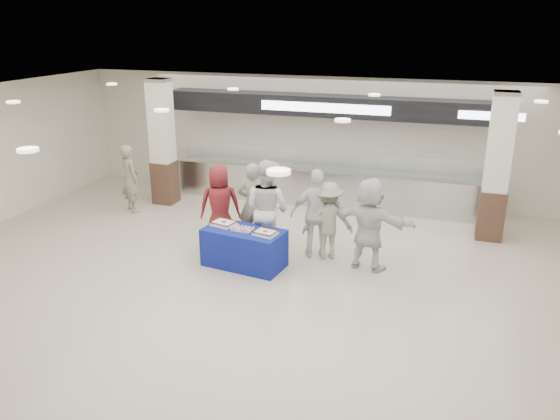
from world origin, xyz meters
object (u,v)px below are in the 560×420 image
(display_table, at_px, (244,248))
(soldier_bg, at_px, (130,178))
(chef_tall, at_px, (268,209))
(cupcake_tray, at_px, (242,229))
(chef_short, at_px, (317,214))
(soldier_b, at_px, (328,221))
(soldier_a, at_px, (253,205))
(civilian_white, at_px, (369,224))
(civilian_maroon, at_px, (220,205))
(sheet_cake_right, at_px, (265,233))
(sheet_cake_left, at_px, (224,223))

(display_table, xyz_separation_m, soldier_bg, (-3.87, 2.14, 0.47))
(chef_tall, distance_m, soldier_bg, 4.40)
(display_table, relative_size, cupcake_tray, 3.81)
(chef_tall, height_order, chef_short, chef_tall)
(cupcake_tray, relative_size, soldier_b, 0.26)
(soldier_a, xyz_separation_m, soldier_bg, (-3.67, 1.10, -0.05))
(soldier_a, relative_size, soldier_bg, 1.06)
(soldier_a, bearing_deg, chef_tall, 133.78)
(civilian_white, bearing_deg, soldier_bg, -1.26)
(display_table, distance_m, civilian_maroon, 1.33)
(chef_short, bearing_deg, soldier_b, 172.54)
(cupcake_tray, xyz_separation_m, soldier_b, (1.46, 0.92, 0.01))
(sheet_cake_right, bearing_deg, chef_short, 52.23)
(cupcake_tray, relative_size, civilian_white, 0.22)
(sheet_cake_left, relative_size, soldier_a, 0.28)
(civilian_white, bearing_deg, display_table, 27.87)
(cupcake_tray, distance_m, chef_short, 1.54)
(civilian_white, relative_size, soldier_bg, 1.07)
(soldier_a, height_order, civilian_white, civilian_white)
(sheet_cake_left, xyz_separation_m, cupcake_tray, (0.44, -0.13, -0.02))
(cupcake_tray, bearing_deg, display_table, 48.67)
(display_table, height_order, soldier_bg, soldier_bg)
(soldier_a, xyz_separation_m, chef_tall, (0.46, -0.40, 0.10))
(sheet_cake_right, distance_m, soldier_b, 1.40)
(chef_tall, bearing_deg, sheet_cake_left, 57.56)
(civilian_maroon, height_order, soldier_bg, civilian_maroon)
(soldier_a, bearing_deg, sheet_cake_left, 68.56)
(sheet_cake_right, bearing_deg, cupcake_tray, 170.42)
(sheet_cake_right, height_order, soldier_a, soldier_a)
(sheet_cake_right, distance_m, cupcake_tray, 0.51)
(sheet_cake_right, bearing_deg, sheet_cake_left, 167.27)
(cupcake_tray, xyz_separation_m, chef_short, (1.25, 0.89, 0.13))
(soldier_a, relative_size, civilian_white, 0.99)
(cupcake_tray, distance_m, soldier_b, 1.73)
(civilian_maroon, bearing_deg, chef_tall, 144.60)
(sheet_cake_right, distance_m, civilian_white, 1.98)
(sheet_cake_right, height_order, chef_tall, chef_tall)
(sheet_cake_left, height_order, sheet_cake_right, sheet_cake_left)
(chef_tall, bearing_deg, display_table, 88.78)
(soldier_a, bearing_deg, soldier_b, 169.58)
(display_table, distance_m, soldier_bg, 4.45)
(cupcake_tray, height_order, civilian_maroon, civilian_maroon)
(soldier_a, relative_size, chef_tall, 0.90)
(chef_short, xyz_separation_m, soldier_b, (0.21, 0.03, -0.13))
(civilian_maroon, distance_m, chef_tall, 1.17)
(cupcake_tray, relative_size, chef_tall, 0.20)
(sheet_cake_right, distance_m, soldier_bg, 4.89)
(chef_short, relative_size, soldier_bg, 1.08)
(civilian_maroon, xyz_separation_m, civilian_white, (3.18, -0.23, 0.03))
(soldier_a, bearing_deg, civilian_maroon, 8.25)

